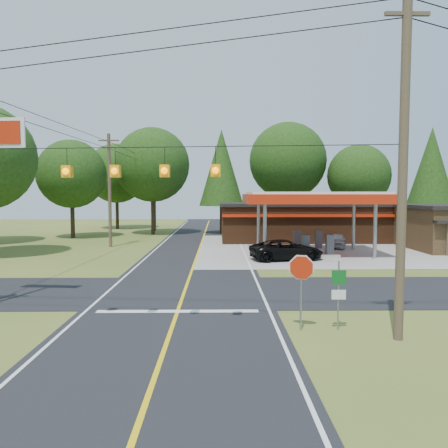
{
  "coord_description": "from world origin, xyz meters",
  "views": [
    {
      "loc": [
        1.65,
        -20.84,
        4.75
      ],
      "look_at": [
        2.0,
        7.0,
        2.8
      ],
      "focal_mm": 35.0,
      "sensor_mm": 36.0,
      "label": 1
    }
  ],
  "objects_px": {
    "suv_car": "(286,250)",
    "gas_canopy": "(313,200)",
    "octagonal_stop_sign": "(301,273)",
    "sedan_car": "(337,241)"
  },
  "relations": [
    {
      "from": "suv_car",
      "to": "gas_canopy",
      "type": "bearing_deg",
      "value": -51.02
    },
    {
      "from": "suv_car",
      "to": "octagonal_stop_sign",
      "type": "relative_size",
      "value": 1.95
    },
    {
      "from": "sedan_car",
      "to": "octagonal_stop_sign",
      "type": "bearing_deg",
      "value": -89.57
    },
    {
      "from": "octagonal_stop_sign",
      "to": "suv_car",
      "type": "bearing_deg",
      "value": 82.9
    },
    {
      "from": "gas_canopy",
      "to": "octagonal_stop_sign",
      "type": "height_order",
      "value": "gas_canopy"
    },
    {
      "from": "gas_canopy",
      "to": "sedan_car",
      "type": "bearing_deg",
      "value": 53.13
    },
    {
      "from": "suv_car",
      "to": "sedan_car",
      "type": "relative_size",
      "value": 1.43
    },
    {
      "from": "suv_car",
      "to": "octagonal_stop_sign",
      "type": "bearing_deg",
      "value": 161.77
    },
    {
      "from": "sedan_car",
      "to": "gas_canopy",
      "type": "bearing_deg",
      "value": -108.39
    },
    {
      "from": "gas_canopy",
      "to": "octagonal_stop_sign",
      "type": "relative_size",
      "value": 3.98
    }
  ]
}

